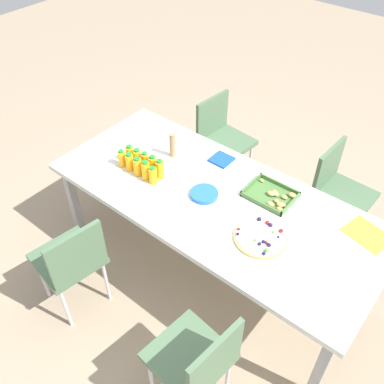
{
  "coord_description": "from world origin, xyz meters",
  "views": [
    {
      "loc": [
        1.2,
        -1.71,
        2.69
      ],
      "look_at": [
        -0.13,
        -0.08,
        0.76
      ],
      "focal_mm": 39.99,
      "sensor_mm": 36.0,
      "label": 1
    }
  ],
  "objects_px": {
    "juice_bottle_9": "(160,169)",
    "cardboard_tube": "(173,145)",
    "juice_bottle_4": "(153,176)",
    "chair_far_right": "(338,187)",
    "fruit_pizza": "(261,237)",
    "paper_folder": "(367,234)",
    "party_table": "(215,203)",
    "plate_stack": "(204,194)",
    "snack_tray": "(273,196)",
    "juice_bottle_7": "(145,161)",
    "chair_near_left": "(72,260)",
    "chair_near_right": "(198,360)",
    "chair_far_left": "(221,135)",
    "juice_bottle_1": "(130,162)",
    "juice_bottle_0": "(122,158)",
    "juice_bottle_3": "(146,171)",
    "juice_bottle_8": "(153,165)",
    "juice_bottle_6": "(137,158)",
    "napkin_stack": "(221,159)",
    "juice_bottle_5": "(130,154)",
    "juice_bottle_2": "(138,167)"
  },
  "relations": [
    {
      "from": "chair_far_right",
      "to": "juice_bottle_9",
      "type": "xyz_separation_m",
      "value": [
        -0.95,
        -0.97,
        0.31
      ]
    },
    {
      "from": "juice_bottle_0",
      "to": "juice_bottle_8",
      "type": "xyz_separation_m",
      "value": [
        0.23,
        0.08,
        0.01
      ]
    },
    {
      "from": "snack_tray",
      "to": "plate_stack",
      "type": "relative_size",
      "value": 1.69
    },
    {
      "from": "chair_far_right",
      "to": "juice_bottle_5",
      "type": "distance_m",
      "value": 1.6
    },
    {
      "from": "juice_bottle_4",
      "to": "snack_tray",
      "type": "relative_size",
      "value": 0.43
    },
    {
      "from": "chair_near_right",
      "to": "juice_bottle_0",
      "type": "bearing_deg",
      "value": 66.72
    },
    {
      "from": "party_table",
      "to": "chair_near_left",
      "type": "relative_size",
      "value": 2.76
    },
    {
      "from": "juice_bottle_0",
      "to": "juice_bottle_4",
      "type": "relative_size",
      "value": 0.97
    },
    {
      "from": "juice_bottle_4",
      "to": "juice_bottle_1",
      "type": "bearing_deg",
      "value": 179.18
    },
    {
      "from": "juice_bottle_8",
      "to": "fruit_pizza",
      "type": "height_order",
      "value": "juice_bottle_8"
    },
    {
      "from": "cardboard_tube",
      "to": "chair_near_right",
      "type": "bearing_deg",
      "value": -44.01
    },
    {
      "from": "juice_bottle_5",
      "to": "napkin_stack",
      "type": "distance_m",
      "value": 0.67
    },
    {
      "from": "juice_bottle_8",
      "to": "paper_folder",
      "type": "bearing_deg",
      "value": 15.55
    },
    {
      "from": "chair_near_left",
      "to": "chair_near_right",
      "type": "height_order",
      "value": "same"
    },
    {
      "from": "juice_bottle_7",
      "to": "snack_tray",
      "type": "height_order",
      "value": "juice_bottle_7"
    },
    {
      "from": "juice_bottle_1",
      "to": "juice_bottle_7",
      "type": "distance_m",
      "value": 0.11
    },
    {
      "from": "chair_far_right",
      "to": "cardboard_tube",
      "type": "height_order",
      "value": "cardboard_tube"
    },
    {
      "from": "fruit_pizza",
      "to": "paper_folder",
      "type": "xyz_separation_m",
      "value": [
        0.48,
        0.44,
        -0.01
      ]
    },
    {
      "from": "juice_bottle_8",
      "to": "fruit_pizza",
      "type": "xyz_separation_m",
      "value": [
        0.93,
        -0.05,
        -0.06
      ]
    },
    {
      "from": "party_table",
      "to": "juice_bottle_9",
      "type": "xyz_separation_m",
      "value": [
        -0.42,
        -0.08,
        0.13
      ]
    },
    {
      "from": "chair_near_right",
      "to": "juice_bottle_0",
      "type": "xyz_separation_m",
      "value": [
        -1.27,
        0.71,
        0.3
      ]
    },
    {
      "from": "juice_bottle_8",
      "to": "plate_stack",
      "type": "height_order",
      "value": "juice_bottle_8"
    },
    {
      "from": "juice_bottle_9",
      "to": "cardboard_tube",
      "type": "height_order",
      "value": "cardboard_tube"
    },
    {
      "from": "juice_bottle_4",
      "to": "cardboard_tube",
      "type": "height_order",
      "value": "cardboard_tube"
    },
    {
      "from": "chair_near_left",
      "to": "fruit_pizza",
      "type": "distance_m",
      "value": 1.22
    },
    {
      "from": "juice_bottle_6",
      "to": "juice_bottle_9",
      "type": "height_order",
      "value": "juice_bottle_9"
    },
    {
      "from": "juice_bottle_8",
      "to": "napkin_stack",
      "type": "height_order",
      "value": "juice_bottle_8"
    },
    {
      "from": "juice_bottle_5",
      "to": "plate_stack",
      "type": "bearing_deg",
      "value": 4.03
    },
    {
      "from": "party_table",
      "to": "juice_bottle_2",
      "type": "relative_size",
      "value": 16.07
    },
    {
      "from": "party_table",
      "to": "chair_near_right",
      "type": "bearing_deg",
      "value": -57.66
    },
    {
      "from": "party_table",
      "to": "napkin_stack",
      "type": "height_order",
      "value": "napkin_stack"
    },
    {
      "from": "party_table",
      "to": "plate_stack",
      "type": "height_order",
      "value": "plate_stack"
    },
    {
      "from": "juice_bottle_0",
      "to": "juice_bottle_5",
      "type": "distance_m",
      "value": 0.07
    },
    {
      "from": "chair_far_right",
      "to": "juice_bottle_8",
      "type": "relative_size",
      "value": 5.6
    },
    {
      "from": "juice_bottle_0",
      "to": "juice_bottle_5",
      "type": "xyz_separation_m",
      "value": [
        0.01,
        0.07,
        0.0
      ]
    },
    {
      "from": "chair_far_right",
      "to": "cardboard_tube",
      "type": "xyz_separation_m",
      "value": [
        -1.04,
        -0.73,
        0.33
      ]
    },
    {
      "from": "juice_bottle_6",
      "to": "napkin_stack",
      "type": "distance_m",
      "value": 0.61
    },
    {
      "from": "party_table",
      "to": "juice_bottle_4",
      "type": "distance_m",
      "value": 0.46
    },
    {
      "from": "snack_tray",
      "to": "juice_bottle_8",
      "type": "bearing_deg",
      "value": -158.37
    },
    {
      "from": "juice_bottle_3",
      "to": "juice_bottle_9",
      "type": "xyz_separation_m",
      "value": [
        0.06,
        0.07,
        -0.0
      ]
    },
    {
      "from": "chair_far_left",
      "to": "cardboard_tube",
      "type": "bearing_deg",
      "value": 11.44
    },
    {
      "from": "juice_bottle_9",
      "to": "fruit_pizza",
      "type": "xyz_separation_m",
      "value": [
        0.86,
        -0.04,
        -0.06
      ]
    },
    {
      "from": "plate_stack",
      "to": "juice_bottle_1",
      "type": "bearing_deg",
      "value": -168.83
    },
    {
      "from": "party_table",
      "to": "juice_bottle_5",
      "type": "relative_size",
      "value": 16.72
    },
    {
      "from": "snack_tray",
      "to": "party_table",
      "type": "bearing_deg",
      "value": -141.75
    },
    {
      "from": "chair_near_left",
      "to": "chair_far_left",
      "type": "distance_m",
      "value": 1.75
    },
    {
      "from": "party_table",
      "to": "juice_bottle_8",
      "type": "relative_size",
      "value": 15.47
    },
    {
      "from": "juice_bottle_1",
      "to": "juice_bottle_7",
      "type": "xyz_separation_m",
      "value": [
        0.08,
        0.08,
        0.0
      ]
    },
    {
      "from": "juice_bottle_0",
      "to": "juice_bottle_7",
      "type": "bearing_deg",
      "value": 27.98
    },
    {
      "from": "juice_bottle_7",
      "to": "plate_stack",
      "type": "height_order",
      "value": "juice_bottle_7"
    }
  ]
}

